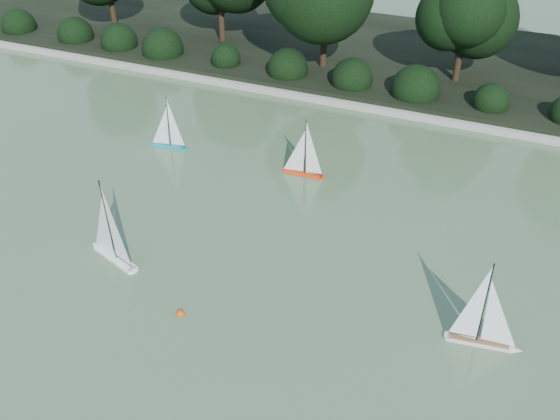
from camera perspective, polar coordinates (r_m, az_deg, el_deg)
name	(u,v)px	position (r m, az deg, el deg)	size (l,w,h in m)	color
ground	(264,332)	(10.51, -1.44, -11.05)	(80.00, 80.00, 0.00)	#405633
pond_coping	(401,113)	(17.63, 11.00, 8.73)	(40.00, 0.35, 0.18)	gray
far_bank	(432,62)	(21.25, 13.74, 12.99)	(40.00, 8.00, 0.30)	black
tree_line	(477,1)	(18.87, 17.58, 17.79)	(26.31, 3.93, 4.39)	black
shrub_hedge	(410,88)	(18.30, 11.83, 10.82)	(29.10, 1.10, 1.10)	black
sailboat_white_a	(110,244)	(12.26, -15.30, -3.01)	(1.38, 0.66, 1.92)	white
sailboat_white_b	(488,332)	(10.65, 18.45, -10.58)	(1.25, 0.36, 1.70)	silver
sailboat_orange	(300,165)	(14.46, 1.86, 4.13)	(1.12, 0.23, 1.53)	red
sailboat_teal	(166,139)	(15.90, -10.39, 6.44)	(1.06, 0.28, 1.44)	#088F96
race_buoy	(180,314)	(10.94, -9.09, -9.38)	(0.16, 0.16, 0.16)	#DD430B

